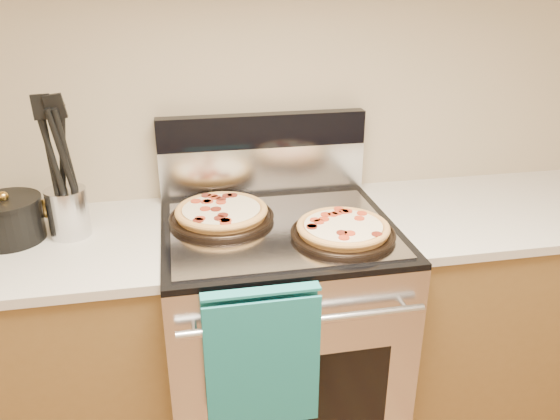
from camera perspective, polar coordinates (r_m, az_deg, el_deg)
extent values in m
plane|color=tan|center=(2.00, -2.11, 13.88)|extent=(4.00, 0.00, 4.00)
cube|color=#B7B7BC|center=(2.04, -0.13, -13.73)|extent=(0.76, 0.68, 0.90)
cube|color=black|center=(1.79, 2.04, -20.09)|extent=(0.56, 0.01, 0.40)
cube|color=black|center=(1.80, -0.14, -1.94)|extent=(0.76, 0.68, 0.02)
cube|color=silver|center=(2.04, -1.80, 4.25)|extent=(0.76, 0.06, 0.18)
cube|color=black|center=(2.00, -1.85, 8.32)|extent=(0.76, 0.06, 0.12)
cylinder|color=silver|center=(1.53, 2.57, -11.56)|extent=(0.70, 0.03, 0.03)
cube|color=gray|center=(1.76, 0.04, -1.97)|extent=(0.70, 0.55, 0.01)
cube|color=brown|center=(2.12, -25.24, -14.96)|extent=(1.00, 0.62, 0.88)
cube|color=brown|center=(2.36, 21.53, -10.10)|extent=(1.00, 0.62, 0.88)
cube|color=#B8AFA5|center=(2.16, 23.28, 0.10)|extent=(1.02, 0.64, 0.03)
cylinder|color=silver|center=(1.85, -21.24, -0.23)|extent=(0.15, 0.15, 0.16)
cylinder|color=black|center=(1.89, -26.52, -1.08)|extent=(0.25, 0.25, 0.13)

